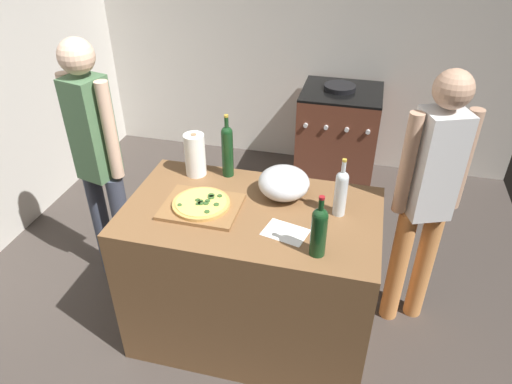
{
  "coord_description": "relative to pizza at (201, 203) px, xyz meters",
  "views": [
    {
      "loc": [
        0.75,
        -1.2,
        2.33
      ],
      "look_at": [
        0.24,
        0.82,
        0.96
      ],
      "focal_mm": 32.87,
      "sensor_mm": 36.0,
      "label": 1
    }
  ],
  "objects": [
    {
      "name": "person_in_red",
      "position": [
        1.16,
        0.41,
        -0.01
      ],
      "size": [
        0.36,
        0.27,
        1.62
      ],
      "color": "#D88C4C",
      "rests_on": "ground_plane"
    },
    {
      "name": "wine_bottle_amber",
      "position": [
        0.64,
        -0.21,
        0.11
      ],
      "size": [
        0.07,
        0.07,
        0.31
      ],
      "color": "#143819",
      "rests_on": "counter"
    },
    {
      "name": "cutting_board",
      "position": [
        -0.0,
        -0.0,
        -0.02
      ],
      "size": [
        0.4,
        0.32,
        0.02
      ],
      "primitive_type": "cube",
      "color": "olive",
      "rests_on": "counter"
    },
    {
      "name": "kitchen_wall_rear",
      "position": [
        0.02,
        2.39,
        0.36
      ],
      "size": [
        4.2,
        0.1,
        2.6
      ],
      "primitive_type": "cube",
      "color": "beige",
      "rests_on": "ground_plane"
    },
    {
      "name": "paper_towel_roll",
      "position": [
        -0.15,
        0.33,
        0.1
      ],
      "size": [
        0.12,
        0.12,
        0.26
      ],
      "color": "white",
      "rests_on": "counter"
    },
    {
      "name": "counter",
      "position": [
        0.26,
        0.05,
        -0.49
      ],
      "size": [
        1.34,
        0.78,
        0.91
      ],
      "primitive_type": "cube",
      "color": "brown",
      "rests_on": "ground_plane"
    },
    {
      "name": "recipe_sheet",
      "position": [
        0.47,
        -0.09,
        -0.03
      ],
      "size": [
        0.24,
        0.19,
        0.0
      ],
      "primitive_type": "cube",
      "rotation": [
        0.0,
        0.0,
        -0.24
      ],
      "color": "white",
      "rests_on": "counter"
    },
    {
      "name": "ground_plane",
      "position": [
        0.02,
        0.83,
        -0.95
      ],
      "size": [
        4.2,
        3.61,
        0.02
      ],
      "primitive_type": "cube",
      "color": "#3F3833"
    },
    {
      "name": "wine_bottle_green",
      "position": [
        0.04,
        0.36,
        0.14
      ],
      "size": [
        0.07,
        0.07,
        0.38
      ],
      "color": "#143819",
      "rests_on": "counter"
    },
    {
      "name": "mixing_bowl",
      "position": [
        0.39,
        0.22,
        0.05
      ],
      "size": [
        0.28,
        0.28,
        0.17
      ],
      "color": "#B2B2B7",
      "rests_on": "counter"
    },
    {
      "name": "person_in_stripes",
      "position": [
        -0.77,
        0.3,
        0.01
      ],
      "size": [
        0.36,
        0.24,
        1.67
      ],
      "color": "#383D4C",
      "rests_on": "ground_plane"
    },
    {
      "name": "stove",
      "position": [
        0.55,
        1.99,
        -0.5
      ],
      "size": [
        0.68,
        0.64,
        0.91
      ],
      "color": "brown",
      "rests_on": "ground_plane"
    },
    {
      "name": "pizza",
      "position": [
        0.0,
        0.0,
        0.0
      ],
      "size": [
        0.3,
        0.3,
        0.03
      ],
      "color": "tan",
      "rests_on": "cutting_board"
    },
    {
      "name": "wine_bottle_dark",
      "position": [
        0.7,
        0.13,
        0.11
      ],
      "size": [
        0.06,
        0.06,
        0.32
      ],
      "color": "silver",
      "rests_on": "counter"
    }
  ]
}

